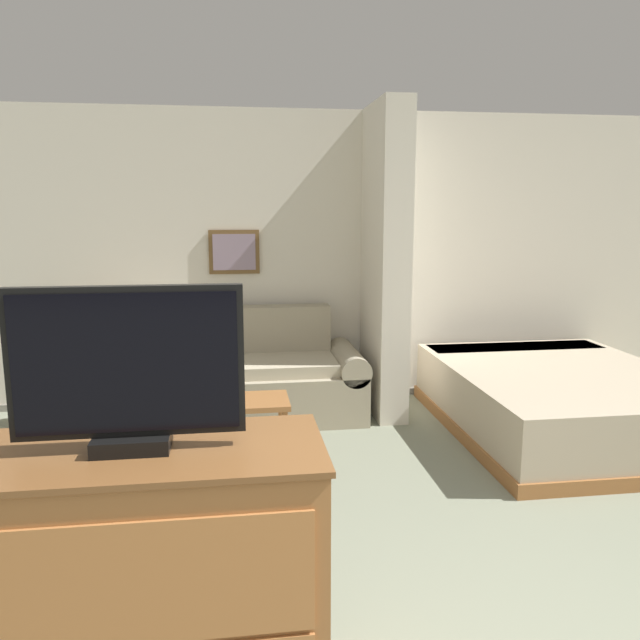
# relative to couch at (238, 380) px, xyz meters

# --- Properties ---
(wall_back) EXTENTS (6.60, 0.16, 2.60)m
(wall_back) POSITION_rel_couch_xyz_m (0.90, 0.48, 0.98)
(wall_back) COLOR silver
(wall_back) RESTS_ON ground_plane
(wall_partition_pillar) EXTENTS (0.24, 0.84, 2.60)m
(wall_partition_pillar) POSITION_rel_couch_xyz_m (1.26, -0.00, 0.98)
(wall_partition_pillar) COLOR silver
(wall_partition_pillar) RESTS_ON ground_plane
(couch) EXTENTS (2.13, 0.84, 0.90)m
(couch) POSITION_rel_couch_xyz_m (0.00, 0.00, 0.00)
(couch) COLOR tan
(couch) RESTS_ON ground_plane
(coffee_table) EXTENTS (0.62, 0.40, 0.46)m
(coffee_table) POSITION_rel_couch_xyz_m (0.03, -1.02, 0.07)
(coffee_table) COLOR #996033
(coffee_table) RESTS_ON ground_plane
(side_table) EXTENTS (0.43, 0.43, 0.57)m
(side_table) POSITION_rel_couch_xyz_m (-1.27, -0.09, 0.15)
(side_table) COLOR #996033
(side_table) RESTS_ON ground_plane
(table_lamp) EXTENTS (0.34, 0.34, 0.48)m
(table_lamp) POSITION_rel_couch_xyz_m (-1.27, -0.09, 0.58)
(table_lamp) COLOR tan
(table_lamp) RESTS_ON side_table
(tv_dresser) EXTENTS (1.23, 0.53, 0.99)m
(tv_dresser) POSITION_rel_couch_xyz_m (-0.35, -3.20, 0.18)
(tv_dresser) COLOR #996033
(tv_dresser) RESTS_ON ground_plane
(tv) EXTENTS (0.72, 0.16, 0.53)m
(tv) POSITION_rel_couch_xyz_m (-0.35, -3.20, 0.93)
(tv) COLOR black
(tv) RESTS_ON tv_dresser
(bed) EXTENTS (1.75, 2.19, 0.50)m
(bed) POSITION_rel_couch_xyz_m (2.53, -0.71, -0.06)
(bed) COLOR #996033
(bed) RESTS_ON ground_plane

